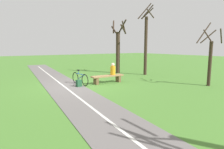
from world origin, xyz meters
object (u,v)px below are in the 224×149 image
(bicycle, at_px, (80,78))
(backpack, at_px, (79,83))
(bench, at_px, (108,77))
(tree_near_bench, at_px, (146,42))
(tree_far_left, at_px, (118,48))
(tree_mid_field, at_px, (210,58))
(person_seated, at_px, (113,70))

(bicycle, xyz_separation_m, backpack, (0.32, 0.52, -0.17))
(bench, xyz_separation_m, tree_near_bench, (-4.33, -1.28, 2.18))
(bicycle, bearing_deg, tree_far_left, 114.52)
(tree_near_bench, relative_size, tree_mid_field, 1.55)
(backpack, bearing_deg, tree_near_bench, -168.00)
(bicycle, distance_m, tree_mid_field, 7.37)
(tree_mid_field, bearing_deg, tree_near_bench, -90.52)
(bench, height_order, bicycle, bicycle)
(tree_near_bench, bearing_deg, tree_far_left, -58.00)
(tree_near_bench, bearing_deg, backpack, 12.00)
(tree_near_bench, bearing_deg, bench, 16.52)
(tree_far_left, height_order, tree_mid_field, tree_far_left)
(person_seated, height_order, bicycle, person_seated)
(bicycle, bearing_deg, backpack, -37.08)
(person_seated, xyz_separation_m, backpack, (2.28, 0.02, -0.61))
(backpack, relative_size, tree_far_left, 0.09)
(bench, bearing_deg, tree_near_bench, -160.74)
(bench, xyz_separation_m, tree_far_left, (-3.12, -3.22, 1.70))
(bench, height_order, tree_near_bench, tree_near_bench)
(person_seated, relative_size, backpack, 1.91)
(bicycle, relative_size, tree_near_bench, 0.32)
(bench, bearing_deg, bicycle, -14.19)
(tree_far_left, distance_m, tree_mid_field, 7.16)
(person_seated, relative_size, tree_mid_field, 0.21)
(bench, relative_size, tree_far_left, 0.48)
(bicycle, height_order, tree_far_left, tree_far_left)
(backpack, xyz_separation_m, tree_near_bench, (-6.23, -1.32, 2.33))
(bicycle, distance_m, backpack, 0.63)
(bicycle, height_order, tree_mid_field, tree_mid_field)
(bicycle, xyz_separation_m, tree_near_bench, (-5.91, -0.80, 2.16))
(tree_far_left, bearing_deg, bicycle, 30.27)
(tree_near_bench, bearing_deg, bicycle, 7.73)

